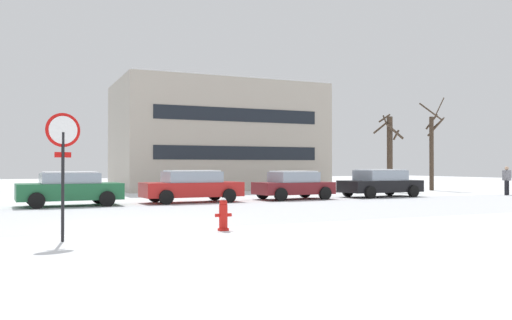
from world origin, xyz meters
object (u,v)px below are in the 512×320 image
Objects in this scene: parked_car_green at (70,188)px; fire_hydrant at (223,214)px; stop_sign at (63,151)px; pedestrian_crossing at (507,178)px; parked_car_red at (192,186)px; parked_car_black at (380,183)px; parked_car_maroon at (293,185)px.

fire_hydrant is at bearing -74.28° from parked_car_green.
stop_sign reaches higher than fire_hydrant.
parked_car_red is at bearing 175.52° from pedestrian_crossing.
fire_hydrant is 0.19× the size of parked_car_black.
fire_hydrant is at bearing -140.53° from parked_car_black.
parked_car_black is 7.82m from pedestrian_crossing.
parked_car_green is at bearing -179.24° from parked_car_black.
stop_sign is 0.62× the size of parked_car_red.
parked_car_green is (1.00, 10.98, -1.26)m from stop_sign.
parked_car_black is (13.02, 10.72, 0.33)m from fire_hydrant.
stop_sign is 20.38m from parked_car_black.
stop_sign is at bearing -173.18° from fire_hydrant.
parked_car_red is 1.02× the size of parked_car_black.
parked_car_red is 5.33m from parked_car_maroon.
stop_sign is 1.73× the size of pedestrian_crossing.
parked_car_red is at bearing 77.40° from fire_hydrant.
parked_car_maroon is at bearing 1.15° from parked_car_red.
pedestrian_crossing is (20.68, 9.16, 0.53)m from fire_hydrant.
parked_car_green is 5.33m from parked_car_red.
pedestrian_crossing is at bearing -3.26° from parked_car_green.
parked_car_black is at bearing 168.50° from pedestrian_crossing.
parked_car_black is at bearing 39.47° from fire_hydrant.
parked_car_green is at bearing -178.96° from parked_car_maroon.
pedestrian_crossing reaches higher than parked_car_maroon.
parked_car_red reaches higher than fire_hydrant.
fire_hydrant is 0.18× the size of parked_car_red.
parked_car_green is at bearing -179.07° from parked_car_red.
fire_hydrant is 13.19m from parked_car_maroon.
parked_car_green is 1.08× the size of parked_car_maroon.
parked_car_black is (16.98, 11.20, -1.24)m from stop_sign.
pedestrian_crossing is at bearing -4.48° from parked_car_red.
pedestrian_crossing is at bearing -6.77° from parked_car_maroon.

